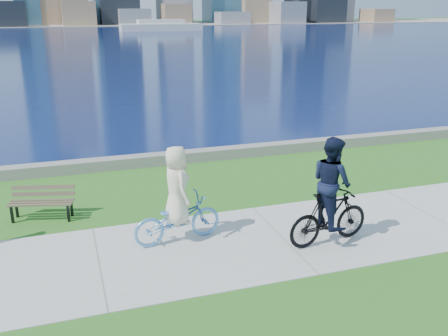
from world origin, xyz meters
The scene contains 9 objects.
ground centered at (0.00, 0.00, 0.00)m, with size 320.00×320.00×0.00m, color #266119.
concrete_path centered at (0.00, 0.00, 0.01)m, with size 80.00×3.50×0.02m, color #B1B0AB.
seawall centered at (0.00, 6.20, 0.17)m, with size 90.00×0.50×0.35m, color gray.
bay_water centered at (0.00, 72.00, 0.00)m, with size 320.00×131.00×0.01m, color #0B1848.
far_shore centered at (0.00, 130.00, 0.06)m, with size 320.00×30.00×0.12m, color gray.
ferry_far centered at (15.77, 91.85, 0.90)m, with size 15.90×4.54×2.16m.
park_bench centered at (-5.08, 2.81, 0.48)m, with size 1.60×0.89×0.78m.
cyclist_woman centered at (-2.25, 0.53, 0.82)m, with size 0.97×2.06×2.16m.
cyclist_man centered at (0.84, -0.59, 1.02)m, with size 0.85×2.05×2.39m.
Camera 1 is at (-4.40, -9.25, 4.98)m, focal length 40.00 mm.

